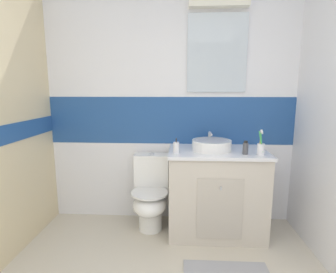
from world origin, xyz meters
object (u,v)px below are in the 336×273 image
(toothbrush_cup, at_px, (261,148))
(soap_dispenser, at_px, (176,147))
(lotion_bottle_short, at_px, (245,148))
(sink_basin, at_px, (212,145))
(toilet, at_px, (151,195))

(toothbrush_cup, height_order, soap_dispenser, toothbrush_cup)
(toothbrush_cup, relative_size, lotion_bottle_short, 1.90)
(sink_basin, height_order, toothbrush_cup, toothbrush_cup)
(toilet, bearing_deg, soap_dispenser, -34.91)
(sink_basin, height_order, toilet, sink_basin)
(toilet, distance_m, toothbrush_cup, 1.18)
(toothbrush_cup, bearing_deg, soap_dispenser, 177.31)
(sink_basin, bearing_deg, toothbrush_cup, -23.29)
(sink_basin, xyz_separation_m, toilet, (-0.60, 0.04, -0.55))
(toothbrush_cup, height_order, lotion_bottle_short, toothbrush_cup)
(sink_basin, relative_size, toothbrush_cup, 1.80)
(toilet, xyz_separation_m, soap_dispenser, (0.27, -0.19, 0.55))
(sink_basin, bearing_deg, soap_dispenser, -157.08)
(toilet, distance_m, soap_dispenser, 0.63)
(sink_basin, relative_size, toilet, 0.55)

